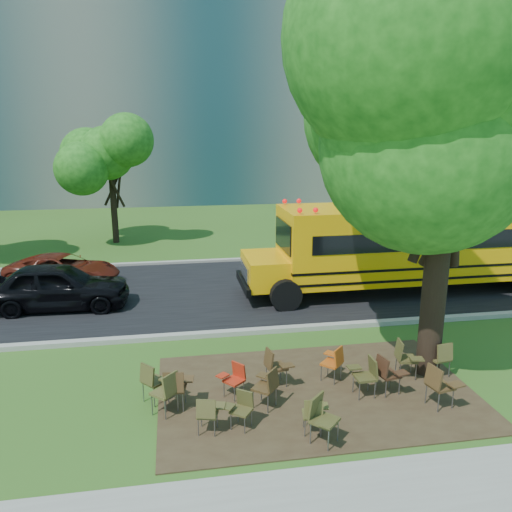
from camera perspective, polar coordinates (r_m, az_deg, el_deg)
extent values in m
plane|color=#32551A|center=(11.93, 1.42, -14.49)|extent=(160.00, 160.00, 0.00)
cube|color=#382819|center=(11.71, 6.88, -15.10)|extent=(7.00, 4.50, 0.03)
cube|color=black|center=(18.30, -2.75, -3.93)|extent=(80.00, 8.00, 0.04)
cube|color=gray|center=(14.56, -0.84, -8.62)|extent=(80.00, 0.25, 0.14)
cube|color=gray|center=(22.19, -4.02, -0.53)|extent=(80.00, 0.25, 0.14)
cube|color=slate|center=(46.94, -17.94, 20.12)|extent=(38.00, 16.00, 22.00)
cube|color=gray|center=(55.24, 19.95, 20.57)|extent=(30.00, 16.00, 25.00)
cylinder|color=black|center=(26.73, -15.92, 5.19)|extent=(0.32, 0.32, 3.50)
sphere|color=#165112|center=(26.47, -16.29, 10.47)|extent=(4.80, 4.80, 4.80)
cylinder|color=black|center=(26.50, 12.83, 6.07)|extent=(0.38, 0.38, 4.20)
sphere|color=#165112|center=(26.25, 13.19, 12.43)|extent=(5.60, 5.60, 5.60)
cylinder|color=black|center=(12.19, 19.89, -1.73)|extent=(0.56, 0.56, 5.12)
sphere|color=#165112|center=(11.77, 21.44, 15.55)|extent=(7.20, 7.20, 7.20)
cube|color=#EFA407|center=(19.19, 20.08, 1.72)|extent=(11.47, 2.70, 2.55)
cube|color=black|center=(19.29, 20.96, 2.57)|extent=(10.85, 2.73, 0.62)
cube|color=#EFA407|center=(17.14, 1.01, -1.61)|extent=(1.37, 2.30, 0.99)
cube|color=black|center=(19.33, 19.91, -0.16)|extent=(11.49, 2.73, 0.08)
cube|color=black|center=(19.42, 19.82, -1.26)|extent=(11.49, 2.73, 0.08)
cylinder|color=black|center=(16.18, 3.44, -4.55)|extent=(1.04, 0.32, 1.04)
cylinder|color=black|center=(18.60, 1.59, -2.00)|extent=(1.04, 0.32, 1.04)
cylinder|color=black|center=(22.15, 24.91, -0.68)|extent=(1.04, 0.32, 1.04)
cube|color=#4F4722|center=(10.14, -5.55, -17.51)|extent=(0.47, 0.45, 0.05)
cube|color=#4F4722|center=(9.89, -5.75, -17.01)|extent=(0.38, 0.18, 0.37)
cube|color=#4F4722|center=(10.16, -4.15, -16.68)|extent=(0.26, 0.30, 0.03)
cylinder|color=slate|center=(10.40, -6.26, -17.96)|extent=(0.02, 0.02, 0.42)
cylinder|color=slate|center=(10.09, -4.75, -19.04)|extent=(0.02, 0.02, 0.42)
cube|color=#4B321A|center=(10.95, -9.23, -14.67)|extent=(0.51, 0.49, 0.05)
cube|color=#4B321A|center=(10.67, -9.43, -14.06)|extent=(0.44, 0.17, 0.43)
cube|color=#4B321A|center=(10.98, -7.78, -13.75)|extent=(0.28, 0.33, 0.03)
cylinder|color=slate|center=(11.25, -9.98, -15.26)|extent=(0.03, 0.03, 0.48)
cylinder|color=slate|center=(10.88, -8.33, -16.26)|extent=(0.03, 0.03, 0.48)
cube|color=#473219|center=(10.83, 0.99, -14.82)|extent=(0.61, 0.61, 0.05)
cube|color=#473219|center=(10.64, 1.92, -13.97)|extent=(0.35, 0.39, 0.42)
cube|color=#473219|center=(11.03, 0.96, -13.50)|extent=(0.38, 0.37, 0.03)
cylinder|color=slate|center=(10.89, -0.35, -16.08)|extent=(0.03, 0.03, 0.47)
cylinder|color=slate|center=(11.02, 2.30, -15.72)|extent=(0.03, 0.03, 0.47)
cube|color=#45401E|center=(10.21, -1.70, -17.27)|extent=(0.51, 0.51, 0.04)
cube|color=#45401E|center=(10.24, -1.28, -15.92)|extent=(0.34, 0.27, 0.36)
cube|color=#45401E|center=(10.15, -3.16, -16.80)|extent=(0.30, 0.32, 0.03)
cylinder|color=slate|center=(10.15, -1.30, -18.83)|extent=(0.02, 0.02, 0.40)
cylinder|color=slate|center=(10.49, -2.06, -17.62)|extent=(0.02, 0.02, 0.40)
cube|color=brown|center=(10.15, 6.47, -17.54)|extent=(0.44, 0.42, 0.05)
cube|color=brown|center=(9.90, 6.61, -17.06)|extent=(0.37, 0.15, 0.37)
cube|color=brown|center=(10.22, 7.68, -16.60)|extent=(0.24, 0.29, 0.03)
cylinder|color=slate|center=(10.37, 5.45, -18.07)|extent=(0.02, 0.02, 0.41)
cylinder|color=slate|center=(10.14, 7.45, -18.95)|extent=(0.02, 0.02, 0.41)
cube|color=#47431E|center=(9.84, 7.86, -18.12)|extent=(0.64, 0.64, 0.05)
cube|color=#47431E|center=(9.79, 6.85, -16.59)|extent=(0.39, 0.38, 0.44)
cube|color=#47431E|center=(9.51, 7.93, -18.43)|extent=(0.39, 0.39, 0.03)
cylinder|color=slate|center=(10.04, 9.34, -19.12)|extent=(0.03, 0.03, 0.49)
cylinder|color=slate|center=(9.91, 6.25, -19.50)|extent=(0.03, 0.03, 0.49)
cube|color=#433E1D|center=(11.49, 12.29, -13.37)|extent=(0.43, 0.45, 0.05)
cube|color=#433E1D|center=(11.46, 13.24, -12.22)|extent=(0.11, 0.42, 0.42)
cube|color=#433E1D|center=(11.59, 11.14, -12.37)|extent=(0.30, 0.24, 0.03)
cylinder|color=slate|center=(11.39, 11.73, -14.95)|extent=(0.03, 0.03, 0.47)
cylinder|color=slate|center=(11.81, 12.70, -13.89)|extent=(0.03, 0.03, 0.47)
cube|color=#4B341B|center=(11.52, 20.31, -13.74)|extent=(0.54, 0.55, 0.06)
cube|color=#4B341B|center=(11.28, 19.65, -12.89)|extent=(0.20, 0.46, 0.45)
cube|color=#4B341B|center=(11.39, 21.89, -13.48)|extent=(0.36, 0.31, 0.03)
cylinder|color=slate|center=(11.87, 20.28, -14.23)|extent=(0.03, 0.03, 0.50)
cylinder|color=slate|center=(11.40, 20.12, -15.47)|extent=(0.03, 0.03, 0.50)
cube|color=brown|center=(10.80, -10.43, -15.08)|extent=(0.63, 0.63, 0.05)
cube|color=brown|center=(10.56, -9.69, -14.27)|extent=(0.37, 0.39, 0.44)
cube|color=brown|center=(10.99, -10.09, -13.72)|extent=(0.39, 0.38, 0.03)
cylinder|color=slate|center=(10.92, -11.81, -16.28)|extent=(0.03, 0.03, 0.49)
cylinder|color=slate|center=(10.92, -8.94, -16.13)|extent=(0.03, 0.03, 0.49)
cube|color=#A92612|center=(11.24, -2.55, -14.07)|extent=(0.52, 0.52, 0.05)
cube|color=#A92612|center=(11.26, -1.99, -12.88)|extent=(0.30, 0.33, 0.36)
cube|color=#A92612|center=(11.24, -3.84, -13.46)|extent=(0.32, 0.32, 0.03)
cylinder|color=slate|center=(11.15, -2.48, -15.52)|extent=(0.02, 0.02, 0.41)
cylinder|color=slate|center=(11.53, -2.59, -14.44)|extent=(0.02, 0.02, 0.41)
cube|color=#442E18|center=(11.68, 2.35, -12.55)|extent=(0.50, 0.51, 0.05)
cube|color=#442E18|center=(11.51, 1.48, -11.68)|extent=(0.18, 0.43, 0.42)
cube|color=#442E18|center=(11.47, 3.55, -12.39)|extent=(0.33, 0.28, 0.03)
cylinder|color=slate|center=(12.00, 2.80, -13.05)|extent=(0.03, 0.03, 0.47)
cylinder|color=slate|center=(11.58, 1.85, -14.11)|extent=(0.03, 0.03, 0.47)
cube|color=#B54E13|center=(12.01, 8.62, -12.04)|extent=(0.58, 0.58, 0.05)
cube|color=#B54E13|center=(11.84, 9.45, -11.28)|extent=(0.35, 0.35, 0.40)
cube|color=#B54E13|center=(12.21, 8.55, -10.95)|extent=(0.35, 0.35, 0.03)
cylinder|color=slate|center=(12.04, 7.46, -13.12)|extent=(0.02, 0.02, 0.45)
cylinder|color=slate|center=(12.18, 9.68, -12.86)|extent=(0.02, 0.02, 0.45)
cube|color=#48421F|center=(12.52, 16.82, -11.19)|extent=(0.50, 0.52, 0.05)
cube|color=#48421F|center=(12.37, 16.02, -10.24)|extent=(0.18, 0.44, 0.43)
cube|color=#48421F|center=(12.28, 17.89, -11.12)|extent=(0.34, 0.29, 0.03)
cylinder|color=slate|center=(12.83, 17.31, -11.78)|extent=(0.03, 0.03, 0.49)
cylinder|color=slate|center=(12.42, 16.14, -12.61)|extent=(0.03, 0.03, 0.49)
cube|color=brown|center=(12.84, 20.17, -10.90)|extent=(0.50, 0.48, 0.05)
cube|color=brown|center=(12.62, 20.80, -10.27)|extent=(0.43, 0.17, 0.42)
cube|color=brown|center=(13.04, 20.68, -9.95)|extent=(0.27, 0.33, 0.03)
cylinder|color=slate|center=(12.96, 18.96, -11.70)|extent=(0.03, 0.03, 0.47)
cylinder|color=slate|center=(12.92, 21.20, -11.98)|extent=(0.03, 0.03, 0.47)
cube|color=#47411E|center=(11.30, -11.51, -13.84)|extent=(0.61, 0.61, 0.05)
cube|color=#47411E|center=(11.09, -12.34, -13.10)|extent=(0.35, 0.38, 0.42)
cube|color=#47411E|center=(11.15, -10.09, -13.44)|extent=(0.37, 0.37, 0.03)
cylinder|color=slate|center=(11.63, -11.33, -14.28)|extent=(0.03, 0.03, 0.47)
cylinder|color=slate|center=(11.19, -11.57, -15.52)|extent=(0.03, 0.03, 0.47)
cube|color=#3D2316|center=(11.73, 14.88, -12.94)|extent=(0.51, 0.52, 0.05)
cube|color=#3D2316|center=(11.52, 14.19, -12.12)|extent=(0.19, 0.43, 0.42)
cube|color=#3D2316|center=(11.58, 16.28, -12.71)|extent=(0.34, 0.29, 0.03)
cylinder|color=slate|center=(12.06, 15.00, -13.41)|extent=(0.03, 0.03, 0.47)
cylinder|color=slate|center=(11.61, 14.61, -14.52)|extent=(0.03, 0.03, 0.47)
imported|color=black|center=(17.52, -21.73, -3.24)|extent=(4.57, 1.96, 1.54)
imported|color=#51170D|center=(20.18, -21.17, -1.50)|extent=(4.58, 3.17, 1.16)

